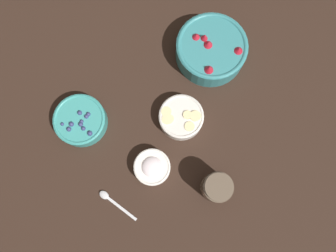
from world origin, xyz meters
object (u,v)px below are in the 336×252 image
(bowl_cream, at_px, (152,167))
(bowl_blueberries, at_px, (80,121))
(bowl_strawberries, at_px, (211,49))
(jar_chocolate, at_px, (216,187))
(bowl_bananas, at_px, (181,117))

(bowl_cream, bearing_deg, bowl_blueberries, 58.23)
(bowl_strawberries, bearing_deg, jar_chocolate, -178.74)
(bowl_bananas, bearing_deg, bowl_cream, 151.12)
(bowl_blueberries, height_order, jar_chocolate, jar_chocolate)
(bowl_blueberries, relative_size, jar_chocolate, 1.47)
(bowl_strawberries, relative_size, bowl_blueberries, 1.41)
(bowl_strawberries, relative_size, bowl_bananas, 1.62)
(bowl_cream, relative_size, jar_chocolate, 1.01)
(bowl_bananas, relative_size, bowl_cream, 1.26)
(bowl_bananas, bearing_deg, bowl_strawberries, -22.90)
(bowl_strawberries, xyz_separation_m, bowl_blueberries, (-0.23, 0.40, -0.02))
(jar_chocolate, bearing_deg, bowl_cream, 73.31)
(bowl_strawberries, distance_m, jar_chocolate, 0.43)
(jar_chocolate, bearing_deg, bowl_strawberries, 1.26)
(bowl_cream, bearing_deg, jar_chocolate, -106.69)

